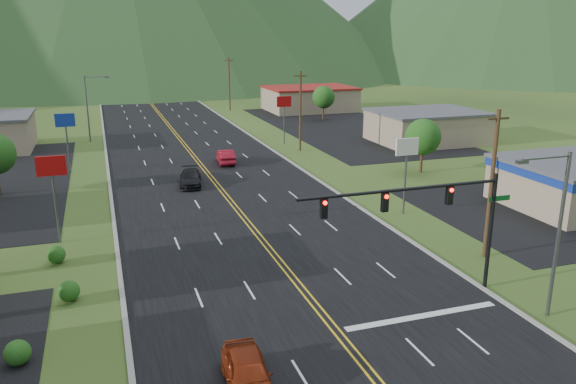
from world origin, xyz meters
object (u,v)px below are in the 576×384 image
object	(u,v)px
streetlight_west	(89,104)
car_dark_mid	(191,178)
streetlight_east	(555,225)
traffic_signal	(433,209)
car_red_near	(248,375)
car_red_far	(226,157)

from	to	relation	value
streetlight_west	car_dark_mid	distance (m)	29.31
streetlight_east	traffic_signal	bearing A→B (deg)	139.61
traffic_signal	car_dark_mid	bearing A→B (deg)	107.48
streetlight_west	traffic_signal	bearing A→B (deg)	-72.03
streetlight_west	car_dark_mid	xyz separation A→B (m)	(9.18, -27.48, -4.44)
streetlight_west	car_red_near	bearing A→B (deg)	-84.25
streetlight_west	car_dark_mid	bearing A→B (deg)	-71.53
streetlight_east	car_dark_mid	distance (m)	35.56
car_red_near	car_red_far	world-z (taller)	car_red_far
car_red_near	streetlight_east	bearing A→B (deg)	8.66
car_dark_mid	car_red_far	bearing A→B (deg)	66.64
car_dark_mid	streetlight_east	bearing A→B (deg)	-57.77
streetlight_east	car_red_far	bearing A→B (deg)	101.51
traffic_signal	car_red_near	xyz separation A→B (m)	(-11.99, -5.28, -4.53)
streetlight_west	car_red_far	distance (m)	24.44
streetlight_east	streetlight_west	xyz separation A→B (m)	(-22.86, 60.00, 0.00)
car_red_near	streetlight_west	bearing A→B (deg)	100.01
car_red_far	car_red_near	bearing A→B (deg)	83.84
car_red_near	car_red_far	size ratio (longest dim) A/B	0.95
traffic_signal	streetlight_west	size ratio (longest dim) A/B	1.46
traffic_signal	streetlight_west	distance (m)	58.88
traffic_signal	car_red_far	bearing A→B (deg)	95.61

